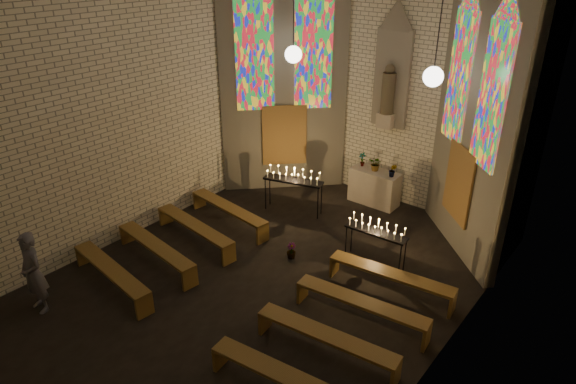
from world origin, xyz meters
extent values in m
plane|color=black|center=(0.00, 0.00, 0.00)|extent=(12.00, 12.00, 0.00)
cube|color=#F5EBCD|center=(0.00, 6.00, 3.50)|extent=(8.00, 0.02, 7.00)
cube|color=#F5EBCD|center=(-4.00, 0.00, 3.50)|extent=(0.02, 12.00, 7.00)
cube|color=#F5EBCD|center=(4.00, 0.00, 3.50)|extent=(0.02, 12.00, 7.00)
cube|color=#F5EBCD|center=(-2.75, 4.75, 3.50)|extent=(2.72, 2.72, 7.00)
cube|color=#F5EBCD|center=(2.75, 4.75, 3.50)|extent=(2.72, 2.72, 7.00)
cube|color=#4C3F8C|center=(-3.21, 4.06, 4.00)|extent=(0.78, 0.78, 3.00)
cube|color=#4C3F8C|center=(-2.06, 5.21, 4.00)|extent=(0.78, 0.78, 3.00)
cube|color=#4C3F8C|center=(2.06, 5.21, 4.00)|extent=(0.78, 0.78, 3.00)
cube|color=#4C3F8C|center=(3.21, 4.06, 4.00)|extent=(0.78, 0.78, 3.00)
cube|color=brown|center=(-2.63, 4.63, 1.70)|extent=(0.95, 0.95, 1.80)
cube|color=brown|center=(2.63, 4.63, 1.70)|extent=(0.95, 0.95, 1.80)
cube|color=gray|center=(0.00, 5.92, 3.50)|extent=(1.00, 0.12, 2.60)
cone|color=gray|center=(0.00, 5.92, 5.15)|extent=(1.00, 1.00, 0.80)
cube|color=#C2B39E|center=(0.00, 5.78, 2.40)|extent=(0.45, 0.30, 0.40)
cylinder|color=brown|center=(0.00, 5.78, 3.15)|extent=(0.36, 0.36, 1.10)
sphere|color=brown|center=(0.00, 5.78, 3.80)|extent=(0.26, 0.26, 0.26)
sphere|color=white|center=(-1.90, 4.10, 4.20)|extent=(0.44, 0.44, 0.44)
sphere|color=white|center=(1.90, 4.10, 4.20)|extent=(0.44, 0.44, 0.44)
cylinder|color=black|center=(1.90, 4.10, 5.60)|extent=(0.02, 0.02, 2.80)
cube|color=#C2B39E|center=(0.00, 5.45, 0.50)|extent=(1.40, 0.60, 1.00)
imported|color=#4C723F|center=(-0.50, 5.53, 1.20)|extent=(0.23, 0.17, 0.40)
imported|color=#4C723F|center=(-0.02, 5.47, 1.21)|extent=(0.38, 0.33, 0.42)
imported|color=#4C723F|center=(0.55, 5.39, 1.19)|extent=(0.24, 0.21, 0.39)
imported|color=#4C723F|center=(-0.08, 1.72, 0.20)|extent=(0.26, 0.26, 0.40)
cube|color=black|center=(-1.49, 3.60, 0.94)|extent=(1.69, 0.85, 0.05)
cylinder|color=black|center=(-2.19, 3.23, 0.46)|extent=(0.03, 0.03, 0.92)
cylinder|color=black|center=(-0.71, 3.68, 0.46)|extent=(0.03, 0.03, 0.92)
cylinder|color=black|center=(-2.27, 3.52, 0.46)|extent=(0.03, 0.03, 0.92)
cylinder|color=black|center=(-0.80, 3.97, 0.46)|extent=(0.03, 0.03, 0.92)
cube|color=black|center=(1.57, 2.75, 0.84)|extent=(1.48, 0.43, 0.05)
cylinder|color=black|center=(0.89, 2.58, 0.41)|extent=(0.03, 0.03, 0.82)
cylinder|color=black|center=(2.26, 2.66, 0.41)|extent=(0.03, 0.03, 0.82)
cylinder|color=black|center=(0.88, 2.85, 0.41)|extent=(0.03, 0.03, 0.82)
cylinder|color=black|center=(2.25, 2.93, 0.41)|extent=(0.03, 0.03, 0.82)
cube|color=brown|center=(-2.40, 1.99, 0.49)|extent=(2.76, 0.70, 0.07)
cube|color=brown|center=(-3.72, 2.15, 0.25)|extent=(0.11, 0.39, 0.49)
cube|color=brown|center=(-1.08, 1.83, 0.25)|extent=(0.11, 0.39, 0.49)
cube|color=brown|center=(2.40, 1.99, 0.49)|extent=(2.76, 0.70, 0.07)
cube|color=brown|center=(1.08, 1.83, 0.25)|extent=(0.11, 0.39, 0.49)
cube|color=brown|center=(3.72, 2.15, 0.25)|extent=(0.11, 0.39, 0.49)
cube|color=brown|center=(-2.40, 0.79, 0.49)|extent=(2.76, 0.70, 0.07)
cube|color=brown|center=(-3.72, 0.95, 0.25)|extent=(0.11, 0.39, 0.49)
cube|color=brown|center=(-1.08, 0.63, 0.25)|extent=(0.11, 0.39, 0.49)
cube|color=brown|center=(2.40, 0.79, 0.49)|extent=(2.76, 0.70, 0.07)
cube|color=brown|center=(1.08, 0.63, 0.25)|extent=(0.11, 0.39, 0.49)
cube|color=brown|center=(3.72, 0.95, 0.25)|extent=(0.11, 0.39, 0.49)
cube|color=brown|center=(-2.40, -0.41, 0.49)|extent=(2.76, 0.70, 0.07)
cube|color=brown|center=(-3.72, -0.25, 0.25)|extent=(0.11, 0.39, 0.49)
cube|color=brown|center=(-1.08, -0.57, 0.25)|extent=(0.11, 0.39, 0.49)
cube|color=brown|center=(2.40, -0.41, 0.49)|extent=(2.76, 0.70, 0.07)
cube|color=brown|center=(1.08, -0.57, 0.25)|extent=(0.11, 0.39, 0.49)
cube|color=brown|center=(3.72, -0.25, 0.25)|extent=(0.11, 0.39, 0.49)
cube|color=brown|center=(-2.40, -1.61, 0.49)|extent=(2.76, 0.70, 0.07)
cube|color=brown|center=(-3.72, -1.45, 0.25)|extent=(0.11, 0.39, 0.49)
cube|color=brown|center=(-1.08, -1.77, 0.25)|extent=(0.11, 0.39, 0.49)
cube|color=brown|center=(2.40, -1.61, 0.49)|extent=(2.76, 0.70, 0.07)
cube|color=brown|center=(1.08, -1.77, 0.25)|extent=(0.11, 0.39, 0.49)
imported|color=#55545F|center=(-2.95, -2.95, 0.88)|extent=(0.65, 0.43, 1.77)
camera|label=1|loc=(6.28, -6.38, 6.83)|focal=32.00mm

